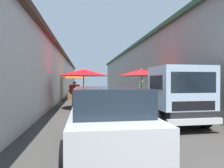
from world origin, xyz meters
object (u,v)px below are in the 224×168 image
at_px(delivery_truck, 171,96).
at_px(fruit_stall_far_left, 74,80).
at_px(fruit_stall_near_left, 141,76).
at_px(hatchback_car, 108,117).
at_px(plastic_stool, 114,98).
at_px(fruit_stall_near_right, 84,76).
at_px(vendor_by_crates, 74,92).
at_px(vendor_in_shade, 142,91).

bearing_deg(delivery_truck, fruit_stall_far_left, 21.06).
distance_m(fruit_stall_near_left, hatchback_car, 7.16).
height_order(fruit_stall_far_left, plastic_stool, fruit_stall_far_left).
relative_size(fruit_stall_near_right, vendor_by_crates, 1.80).
relative_size(fruit_stall_near_left, vendor_in_shade, 1.74).
bearing_deg(plastic_stool, vendor_by_crates, 124.51).
distance_m(fruit_stall_near_right, vendor_in_shade, 4.48).
bearing_deg(vendor_in_shade, delivery_truck, 173.25).
bearing_deg(fruit_stall_near_right, plastic_stool, -34.13).
bearing_deg(fruit_stall_near_left, vendor_in_shade, -17.66).
height_order(fruit_stall_near_right, vendor_in_shade, fruit_stall_near_right).
xyz_separation_m(fruit_stall_near_left, fruit_stall_far_left, (6.16, 4.08, -0.21)).
bearing_deg(vendor_by_crates, delivery_truck, -146.83).
bearing_deg(fruit_stall_near_right, delivery_truck, -144.44).
bearing_deg(delivery_truck, vendor_in_shade, -6.75).
distance_m(fruit_stall_near_left, delivery_truck, 4.32).
xyz_separation_m(vendor_by_crates, plastic_stool, (1.88, -2.73, -0.58)).
relative_size(fruit_stall_near_right, plastic_stool, 6.54).
height_order(fruit_stall_far_left, hatchback_car, fruit_stall_far_left).
distance_m(fruit_stall_near_right, hatchback_car, 6.83).
bearing_deg(fruit_stall_near_left, hatchback_car, 157.66).
bearing_deg(hatchback_car, delivery_truck, -48.70).
distance_m(fruit_stall_near_left, vendor_by_crates, 4.20).
bearing_deg(fruit_stall_far_left, vendor_in_shade, -130.12).
relative_size(hatchback_car, plastic_stool, 9.01).
height_order(fruit_stall_near_left, vendor_in_shade, fruit_stall_near_left).
bearing_deg(plastic_stool, hatchback_car, 170.76).
xyz_separation_m(fruit_stall_far_left, plastic_stool, (-2.81, -3.00, -1.32)).
relative_size(fruit_stall_near_left, delivery_truck, 0.56).
xyz_separation_m(fruit_stall_near_left, hatchback_car, (-6.55, 2.69, -1.12)).
relative_size(hatchback_car, vendor_by_crates, 2.49).
relative_size(fruit_stall_near_right, delivery_truck, 0.57).
bearing_deg(fruit_stall_far_left, delivery_truck, -158.94).
xyz_separation_m(delivery_truck, vendor_in_shade, (6.39, -0.76, -0.11)).
xyz_separation_m(fruit_stall_near_left, plastic_stool, (3.35, 1.08, -1.53)).
bearing_deg(fruit_stall_far_left, fruit_stall_near_right, -171.94).
relative_size(delivery_truck, vendor_in_shade, 3.08).
xyz_separation_m(delivery_truck, vendor_by_crates, (5.72, 3.74, -0.14)).
xyz_separation_m(fruit_stall_near_right, plastic_stool, (3.18, -2.15, -1.54)).
height_order(vendor_in_shade, plastic_stool, vendor_in_shade).
xyz_separation_m(fruit_stall_far_left, vendor_in_shade, (-4.01, -4.76, -0.71)).
height_order(hatchback_car, delivery_truck, delivery_truck).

